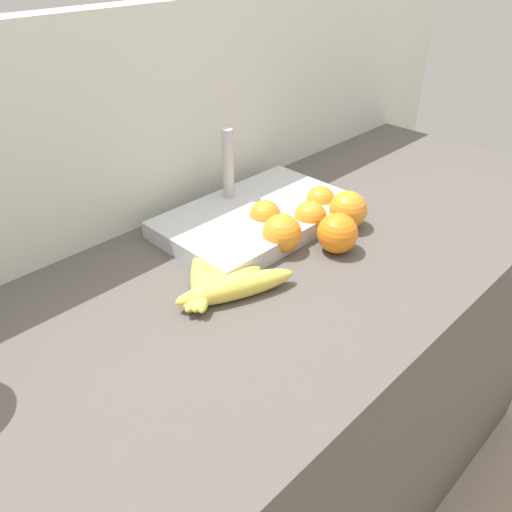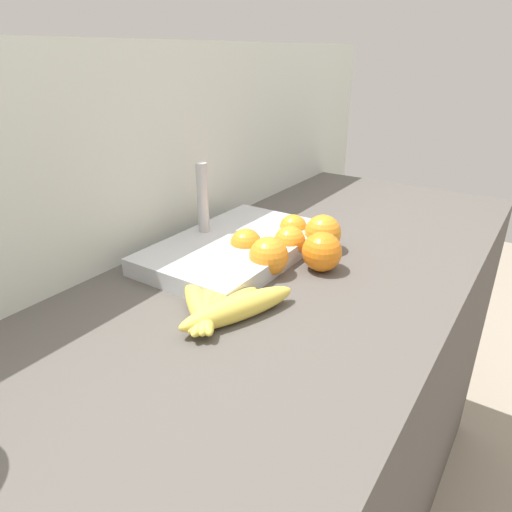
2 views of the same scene
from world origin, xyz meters
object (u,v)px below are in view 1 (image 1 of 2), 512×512
(orange_far_right, at_px, (282,233))
(orange_right, at_px, (320,200))
(orange_back_right, at_px, (337,233))
(orange_center, at_px, (265,216))
(sink_basin, at_px, (257,216))
(orange_front, at_px, (310,217))
(orange_back_left, at_px, (348,210))
(banana_bunch, at_px, (220,283))

(orange_far_right, xyz_separation_m, orange_right, (0.17, 0.04, -0.01))
(orange_back_right, bearing_deg, orange_right, 50.69)
(orange_right, bearing_deg, orange_far_right, -165.89)
(orange_back_right, xyz_separation_m, orange_center, (-0.04, 0.16, -0.01))
(orange_center, bearing_deg, sink_basin, 79.15)
(orange_front, height_order, sink_basin, sink_basin)
(orange_far_right, relative_size, orange_right, 1.20)
(orange_far_right, relative_size, orange_center, 1.16)
(orange_back_right, height_order, sink_basin, sink_basin)
(orange_far_right, distance_m, orange_center, 0.09)
(orange_back_left, xyz_separation_m, orange_back_right, (-0.09, -0.04, -0.00))
(orange_back_right, relative_size, orange_center, 1.19)
(orange_back_left, distance_m, orange_front, 0.08)
(orange_front, height_order, orange_center, same)
(banana_bunch, relative_size, orange_back_left, 2.69)
(orange_center, distance_m, sink_basin, 0.03)
(orange_right, height_order, orange_back_right, orange_back_right)
(orange_front, distance_m, orange_back_right, 0.09)
(orange_back_left, xyz_separation_m, sink_basin, (-0.13, 0.14, -0.02))
(banana_bunch, distance_m, sink_basin, 0.25)
(orange_back_left, relative_size, orange_front, 1.19)
(banana_bunch, relative_size, orange_center, 3.23)
(orange_front, bearing_deg, orange_far_right, -174.89)
(orange_back_left, bearing_deg, orange_far_right, 168.53)
(orange_front, distance_m, sink_basin, 0.12)
(orange_center, bearing_deg, orange_far_right, -114.02)
(orange_front, height_order, orange_back_right, orange_back_right)
(orange_center, bearing_deg, orange_back_left, -40.28)
(orange_front, bearing_deg, orange_right, 24.47)
(orange_center, bearing_deg, orange_back_right, -75.54)
(banana_bunch, distance_m, orange_far_right, 0.18)
(banana_bunch, relative_size, orange_front, 3.19)
(orange_far_right, distance_m, orange_back_right, 0.11)
(orange_far_right, xyz_separation_m, orange_front, (0.10, 0.01, -0.00))
(orange_center, bearing_deg, orange_right, -13.85)
(orange_back_left, height_order, orange_front, orange_back_left)
(sink_basin, bearing_deg, orange_back_left, -48.37)
(orange_right, xyz_separation_m, orange_back_right, (-0.10, -0.12, 0.01))
(orange_far_right, relative_size, sink_basin, 0.19)
(banana_bunch, xyz_separation_m, orange_center, (0.21, 0.09, 0.01))
(orange_front, distance_m, orange_right, 0.08)
(orange_far_right, height_order, orange_front, orange_far_right)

